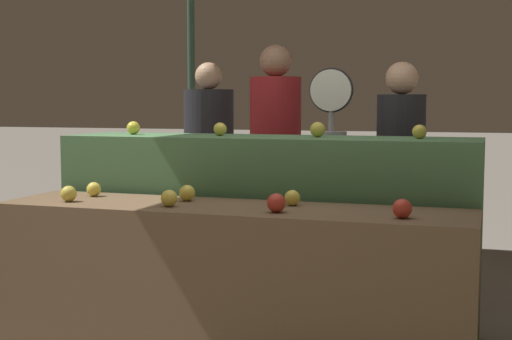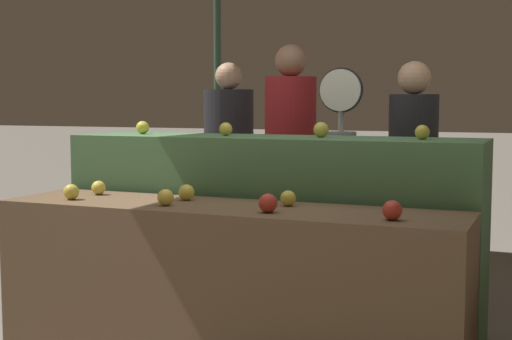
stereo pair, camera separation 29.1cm
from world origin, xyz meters
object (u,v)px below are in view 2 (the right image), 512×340
(person_customer_right, at_px, (290,148))
(produce_scale, at_px, (340,136))
(person_vendor_at_scale, at_px, (413,167))
(person_customer_left, at_px, (229,151))

(person_customer_right, bearing_deg, produce_scale, 139.36)
(person_customer_right, bearing_deg, person_vendor_at_scale, 168.37)
(person_vendor_at_scale, height_order, person_customer_left, person_customer_left)
(produce_scale, bearing_deg, person_customer_right, 136.02)
(person_customer_left, bearing_deg, person_vendor_at_scale, 174.65)
(person_customer_left, relative_size, person_customer_right, 0.95)
(person_vendor_at_scale, bearing_deg, person_customer_right, -44.78)
(person_vendor_at_scale, relative_size, person_customer_left, 0.96)
(produce_scale, height_order, person_customer_left, person_customer_left)
(person_customer_left, xyz_separation_m, person_customer_right, (0.69, -0.45, 0.06))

